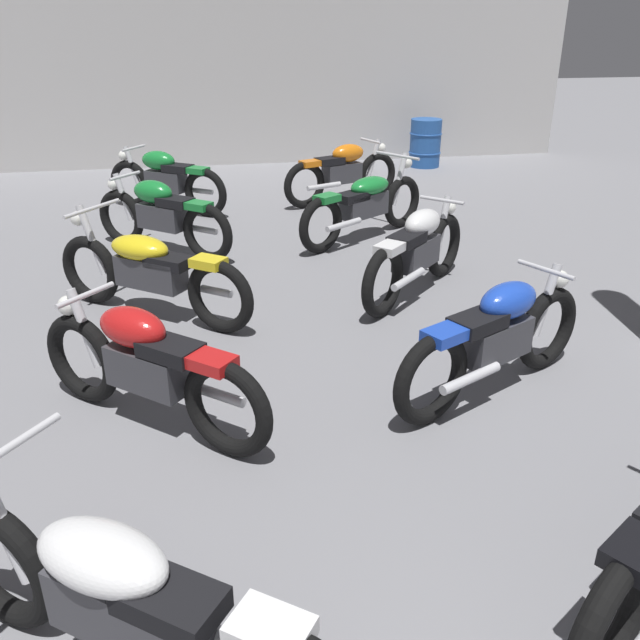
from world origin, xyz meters
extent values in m
cube|color=#BCBAB7|center=(0.00, 13.76, 1.80)|extent=(12.53, 0.24, 3.60)
cube|color=#38383D|center=(-1.19, 2.90, 0.44)|extent=(0.67, 0.58, 0.28)
ellipsoid|color=white|center=(-1.27, 2.96, 0.66)|extent=(0.67, 0.61, 0.22)
cube|color=black|center=(-1.01, 2.77, 0.57)|extent=(0.46, 0.43, 0.10)
cube|color=white|center=(-0.67, 2.51, 0.64)|extent=(0.34, 0.33, 0.08)
torus|color=black|center=(-1.70, 5.32, 0.34)|extent=(0.58, 0.52, 0.67)
torus|color=black|center=(-0.72, 4.46, 0.34)|extent=(0.58, 0.52, 0.67)
cylinder|color=silver|center=(-1.64, 5.26, 0.59)|extent=(0.23, 0.21, 0.56)
cube|color=#38383D|center=(-1.21, 4.89, 0.44)|extent=(0.59, 0.56, 0.28)
ellipsoid|color=red|center=(-1.29, 4.96, 0.72)|extent=(0.58, 0.55, 0.26)
cube|color=black|center=(-1.04, 4.75, 0.64)|extent=(0.46, 0.44, 0.10)
cube|color=red|center=(-0.80, 4.53, 0.64)|extent=(0.34, 0.33, 0.08)
cylinder|color=silver|center=(-1.59, 5.23, 0.85)|extent=(0.34, 0.39, 0.04)
sphere|color=white|center=(-1.75, 5.36, 0.73)|extent=(0.14, 0.14, 0.14)
cylinder|color=silver|center=(-0.82, 4.73, 0.32)|extent=(0.46, 0.41, 0.07)
torus|color=black|center=(-1.88, 7.21, 0.34)|extent=(0.60, 0.49, 0.67)
torus|color=black|center=(-0.68, 6.30, 0.34)|extent=(0.60, 0.49, 0.67)
cylinder|color=silver|center=(-1.81, 7.16, 0.65)|extent=(0.26, 0.22, 0.66)
cube|color=#38383D|center=(-1.28, 6.75, 0.44)|extent=(0.67, 0.59, 0.28)
ellipsoid|color=yellow|center=(-1.36, 6.81, 0.66)|extent=(0.67, 0.62, 0.22)
cube|color=black|center=(-1.10, 6.62, 0.57)|extent=(0.46, 0.43, 0.10)
cube|color=yellow|center=(-0.76, 6.36, 0.64)|extent=(0.34, 0.33, 0.08)
cylinder|color=silver|center=(-1.76, 7.12, 0.96)|extent=(0.44, 0.56, 0.04)
sphere|color=white|center=(-1.92, 7.24, 0.84)|extent=(0.14, 0.14, 0.14)
cylinder|color=silver|center=(-0.80, 6.56, 0.32)|extent=(0.48, 0.39, 0.07)
torus|color=black|center=(-1.74, 9.04, 0.34)|extent=(0.59, 0.51, 0.67)
torus|color=black|center=(-0.73, 8.21, 0.34)|extent=(0.59, 0.51, 0.67)
cylinder|color=silver|center=(-1.68, 8.99, 0.59)|extent=(0.23, 0.21, 0.56)
cube|color=#38383D|center=(-1.24, 8.62, 0.44)|extent=(0.59, 0.55, 0.28)
ellipsoid|color=#197F33|center=(-1.31, 8.69, 0.72)|extent=(0.58, 0.55, 0.26)
cube|color=black|center=(-1.07, 8.49, 0.64)|extent=(0.46, 0.44, 0.10)
cube|color=#197F33|center=(-0.81, 8.28, 0.64)|extent=(0.34, 0.33, 0.08)
cylinder|color=silver|center=(-1.63, 8.95, 0.85)|extent=(0.33, 0.39, 0.04)
sphere|color=white|center=(-1.79, 9.07, 0.73)|extent=(0.14, 0.14, 0.14)
cylinder|color=silver|center=(-0.84, 8.47, 0.32)|extent=(0.47, 0.40, 0.07)
torus|color=black|center=(-1.77, 10.86, 0.34)|extent=(0.61, 0.48, 0.67)
torus|color=black|center=(-0.71, 10.11, 0.34)|extent=(0.61, 0.48, 0.67)
cylinder|color=silver|center=(-1.70, 10.81, 0.59)|extent=(0.24, 0.20, 0.56)
cube|color=#38383D|center=(-1.24, 10.48, 0.44)|extent=(0.61, 0.53, 0.28)
ellipsoid|color=#197F33|center=(-1.32, 10.54, 0.72)|extent=(0.59, 0.53, 0.26)
cube|color=black|center=(-1.06, 10.36, 0.64)|extent=(0.47, 0.43, 0.10)
cube|color=#197F33|center=(-0.79, 10.17, 0.64)|extent=(0.34, 0.32, 0.08)
cylinder|color=silver|center=(-1.65, 10.78, 0.85)|extent=(0.31, 0.41, 0.04)
sphere|color=white|center=(-1.82, 10.89, 0.73)|extent=(0.14, 0.14, 0.14)
cylinder|color=silver|center=(-0.83, 10.36, 0.32)|extent=(0.49, 0.37, 0.07)
torus|color=black|center=(0.71, 2.57, 0.34)|extent=(0.62, 0.45, 0.67)
cube|color=black|center=(0.80, 2.62, 0.64)|extent=(0.34, 0.32, 0.08)
torus|color=black|center=(1.80, 5.19, 0.34)|extent=(0.65, 0.41, 0.67)
torus|color=black|center=(0.65, 4.59, 0.34)|extent=(0.65, 0.41, 0.67)
cylinder|color=silver|center=(1.73, 5.15, 0.59)|extent=(0.25, 0.17, 0.56)
cube|color=#38383D|center=(1.22, 4.89, 0.44)|extent=(0.62, 0.48, 0.28)
ellipsoid|color=blue|center=(1.31, 4.93, 0.72)|extent=(0.59, 0.49, 0.26)
cube|color=black|center=(1.03, 4.79, 0.64)|extent=(0.47, 0.40, 0.10)
cube|color=blue|center=(0.74, 4.64, 0.64)|extent=(0.34, 0.31, 0.08)
cylinder|color=silver|center=(1.68, 5.12, 0.85)|extent=(0.25, 0.44, 0.04)
sphere|color=white|center=(1.85, 5.22, 0.73)|extent=(0.14, 0.14, 0.14)
cylinder|color=silver|center=(0.93, 4.59, 0.32)|extent=(0.52, 0.32, 0.07)
torus|color=black|center=(1.72, 7.30, 0.34)|extent=(0.55, 0.55, 0.67)
torus|color=black|center=(0.80, 6.39, 0.34)|extent=(0.55, 0.55, 0.67)
cylinder|color=silver|center=(1.67, 7.25, 0.59)|extent=(0.22, 0.22, 0.56)
cube|color=#38383D|center=(1.26, 6.85, 0.44)|extent=(0.57, 0.57, 0.28)
ellipsoid|color=white|center=(1.33, 6.92, 0.72)|extent=(0.57, 0.57, 0.26)
cube|color=black|center=(1.11, 6.69, 0.64)|extent=(0.45, 0.45, 0.10)
cube|color=white|center=(0.87, 6.46, 0.64)|extent=(0.34, 0.34, 0.08)
cylinder|color=silver|center=(1.62, 7.21, 0.85)|extent=(0.36, 0.36, 0.04)
sphere|color=white|center=(1.76, 7.35, 0.73)|extent=(0.14, 0.14, 0.14)
cylinder|color=silver|center=(1.07, 6.47, 0.32)|extent=(0.44, 0.44, 0.07)
torus|color=black|center=(1.81, 9.14, 0.34)|extent=(0.61, 0.47, 0.67)
torus|color=black|center=(0.58, 8.29, 0.34)|extent=(0.61, 0.47, 0.67)
cylinder|color=silver|center=(1.74, 9.09, 0.65)|extent=(0.27, 0.21, 0.66)
cube|color=#38383D|center=(1.19, 8.71, 0.44)|extent=(0.68, 0.57, 0.28)
ellipsoid|color=#197F33|center=(1.28, 8.77, 0.66)|extent=(0.68, 0.60, 0.22)
cube|color=black|center=(1.01, 8.59, 0.57)|extent=(0.47, 0.42, 0.10)
cube|color=#197F33|center=(0.66, 8.35, 0.64)|extent=(0.34, 0.32, 0.08)
cylinder|color=silver|center=(1.70, 9.06, 0.96)|extent=(0.42, 0.58, 0.04)
sphere|color=white|center=(1.86, 9.17, 0.84)|extent=(0.14, 0.14, 0.14)
cylinder|color=silver|center=(0.86, 8.32, 0.32)|extent=(0.49, 0.37, 0.07)
torus|color=black|center=(1.92, 10.80, 0.34)|extent=(0.66, 0.35, 0.67)
torus|color=black|center=(0.71, 10.31, 0.34)|extent=(0.66, 0.35, 0.67)
cylinder|color=silver|center=(1.84, 10.77, 0.59)|extent=(0.25, 0.16, 0.56)
cube|color=#38383D|center=(1.31, 10.55, 0.44)|extent=(0.62, 0.44, 0.28)
ellipsoid|color=orange|center=(1.40, 10.59, 0.72)|extent=(0.59, 0.45, 0.26)
cube|color=black|center=(1.11, 10.47, 0.64)|extent=(0.46, 0.37, 0.10)
cube|color=orange|center=(0.80, 10.35, 0.64)|extent=(0.33, 0.29, 0.08)
cylinder|color=silver|center=(1.79, 10.74, 0.85)|extent=(0.21, 0.46, 0.04)
sphere|color=white|center=(1.97, 10.82, 0.73)|extent=(0.14, 0.14, 0.14)
cylinder|color=silver|center=(0.99, 10.29, 0.32)|extent=(0.54, 0.27, 0.07)
cylinder|color=#23519E|center=(3.36, 12.83, 0.42)|extent=(0.56, 0.56, 0.85)
torus|color=#23519E|center=(3.36, 12.83, 0.59)|extent=(0.59, 0.59, 0.03)
torus|color=#23519E|center=(3.36, 12.83, 0.26)|extent=(0.59, 0.59, 0.03)
camera|label=1|loc=(-0.80, 0.86, 2.56)|focal=37.64mm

